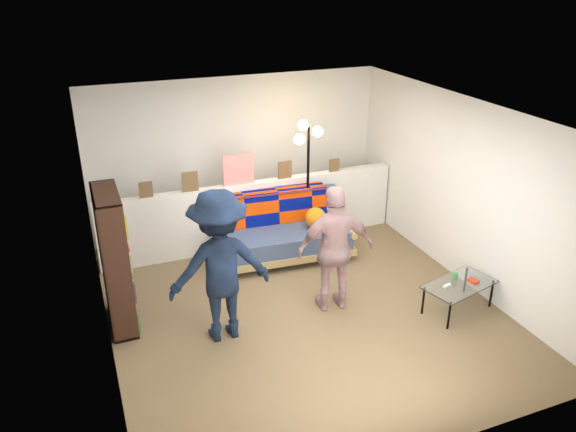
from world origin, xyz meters
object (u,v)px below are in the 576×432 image
Objects in this scene: coffee_table at (460,285)px; person_left at (220,266)px; bookshelf at (115,265)px; person_right at (335,249)px; futon_sofa at (284,232)px; floor_lamp at (307,159)px.

person_left is (-2.78, 0.58, 0.53)m from coffee_table.
person_right is at bearing -13.94° from bookshelf.
futon_sofa is 1.09m from floor_lamp.
floor_lamp reaches higher than person_right.
coffee_table is 0.61× the size of person_right.
bookshelf is at bearing -158.82° from floor_lamp.
person_right is at bearing -178.04° from person_left.
floor_lamp is at bearing -94.61° from person_right.
floor_lamp is (2.83, 1.10, 0.57)m from bookshelf.
person_right is at bearing 155.20° from coffee_table.
bookshelf is 1.69× the size of coffee_table.
person_right is (-1.37, 0.63, 0.45)m from coffee_table.
person_left reaches higher than person_right.
bookshelf reaches higher than coffee_table.
person_left is (1.04, -0.66, 0.11)m from bookshelf.
floor_lamp is (0.45, 0.25, 0.96)m from futon_sofa.
person_right is at bearing -86.71° from futon_sofa.
person_left is (-1.33, -1.50, 0.50)m from futon_sofa.
futon_sofa is at bearing -131.51° from person_left.
person_right is (-0.37, -1.71, -0.55)m from floor_lamp.
floor_lamp reaches higher than futon_sofa.
person_right is at bearing -102.22° from floor_lamp.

